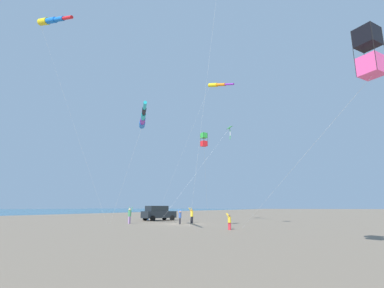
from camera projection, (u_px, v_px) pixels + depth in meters
The scene contains 13 objects.
ground_plane at pixel (180, 224), 29.57m from camera, with size 600.00×600.00×0.00m, color #756654.
parked_car at pixel (158, 213), 37.36m from camera, with size 3.63×4.67×1.85m.
cooler_box at pixel (146, 218), 38.71m from camera, with size 0.62×0.42×0.42m.
person_adult_flyer at pixel (130, 214), 30.44m from camera, with size 0.44×0.55×1.71m.
person_child_green_jacket at pixel (192, 215), 31.28m from camera, with size 0.49×0.57×1.62m.
person_child_grey_jacket at pixel (180, 216), 29.29m from camera, with size 0.50×0.51×1.44m.
person_bystander_far at pixel (229, 221), 21.94m from camera, with size 0.38×0.30×1.23m.
kite_box_long_streamer_left at pixel (204, 140), 25.55m from camera, with size 3.41×9.42×8.10m.
kite_windsock_teal_far_right at pixel (217, 85), 33.91m from camera, with size 13.58×6.97×16.29m.
kite_windsock_rainbow_low_near at pixel (51, 21), 23.58m from camera, with size 4.25×10.16×17.18m.
kite_delta_blue_topmost at pixel (229, 128), 39.63m from camera, with size 8.71×4.93×12.65m.
kite_box_orange_high_right at pixel (369, 52), 11.10m from camera, with size 8.65×12.14×8.47m.
kite_windsock_green_low_center at pixel (143, 119), 23.40m from camera, with size 9.82×9.36×9.06m.
Camera 1 is at (-13.31, 27.62, 1.67)m, focal length 27.09 mm.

